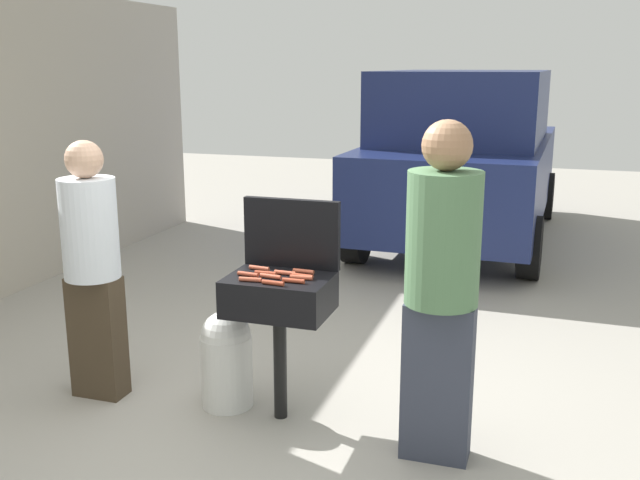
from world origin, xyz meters
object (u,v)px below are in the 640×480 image
object	(u,v)px
hot_dog_8	(293,281)
propane_tank	(227,357)
hot_dog_6	(250,279)
parked_minivan	(464,156)
hot_dog_5	(248,274)
hot_dog_0	(270,276)
hot_dog_2	(265,273)
person_right	(442,282)
bbq_grill	(279,300)
person_left	(92,261)
hot_dog_4	(301,277)
hot_dog_1	(285,273)
hot_dog_3	(303,271)
hot_dog_7	(273,283)
hot_dog_10	(302,276)
hot_dog_9	(259,268)

from	to	relation	value
hot_dog_8	propane_tank	bearing A→B (deg)	164.87
hot_dog_6	parked_minivan	world-z (taller)	parked_minivan
hot_dog_5	hot_dog_0	bearing A→B (deg)	-0.09
hot_dog_2	person_right	bearing A→B (deg)	-8.70
bbq_grill	person_left	size ratio (longest dim) A/B	0.54
hot_dog_4	hot_dog_8	world-z (taller)	same
bbq_grill	hot_dog_1	world-z (taller)	hot_dog_1
hot_dog_2	propane_tank	size ratio (longest dim) A/B	0.21
person_right	hot_dog_3	bearing A→B (deg)	-30.03
hot_dog_2	hot_dog_3	xyz separation A→B (m)	(0.20, 0.10, 0.00)
hot_dog_7	hot_dog_10	distance (m)	0.21
bbq_grill	propane_tank	xyz separation A→B (m)	(-0.37, 0.04, -0.43)
hot_dog_1	person_right	world-z (taller)	person_right
hot_dog_4	hot_dog_8	xyz separation A→B (m)	(-0.02, -0.07, 0.00)
hot_dog_6	person_right	bearing A→B (deg)	-0.83
hot_dog_2	hot_dog_3	bearing A→B (deg)	27.81
propane_tank	hot_dog_5	bearing A→B (deg)	-24.98
hot_dog_6	person_right	xyz separation A→B (m)	(1.08, -0.02, 0.09)
person_left	hot_dog_1	bearing A→B (deg)	12.48
hot_dog_0	hot_dog_6	distance (m)	0.13
hot_dog_0	hot_dog_1	size ratio (longest dim) A/B	1.00
person_left	person_right	bearing A→B (deg)	4.98
hot_dog_1	hot_dog_3	bearing A→B (deg)	34.47
hot_dog_0	hot_dog_10	bearing A→B (deg)	20.21
hot_dog_5	person_left	distance (m)	1.05
hot_dog_1	hot_dog_10	size ratio (longest dim) A/B	1.00
hot_dog_0	hot_dog_8	world-z (taller)	same
hot_dog_0	propane_tank	size ratio (longest dim) A/B	0.21
bbq_grill	hot_dog_10	size ratio (longest dim) A/B	6.84
hot_dog_1	hot_dog_10	distance (m)	0.12
parked_minivan	hot_dog_6	bearing A→B (deg)	85.28
hot_dog_7	person_right	xyz separation A→B (m)	(0.94, 0.00, 0.09)
hot_dog_2	hot_dog_5	distance (m)	0.10
hot_dog_0	hot_dog_2	xyz separation A→B (m)	(-0.05, 0.05, 0.00)
hot_dog_6	parked_minivan	size ratio (longest dim) A/B	0.03
hot_dog_4	person_right	xyz separation A→B (m)	(0.82, -0.14, 0.09)
hot_dog_2	hot_dog_7	xyz separation A→B (m)	(0.11, -0.17, 0.00)
hot_dog_10	person_left	xyz separation A→B (m)	(-1.36, -0.08, -0.01)
hot_dog_5	parked_minivan	size ratio (longest dim) A/B	0.03
hot_dog_5	hot_dog_10	distance (m)	0.32
person_right	parked_minivan	bearing A→B (deg)	-97.01
hot_dog_0	hot_dog_4	bearing A→B (deg)	10.62
person_left	hot_dog_10	bearing A→B (deg)	10.81
hot_dog_3	hot_dog_5	world-z (taller)	same
propane_tank	parked_minivan	xyz separation A→B (m)	(0.82, 4.96, 0.70)
hot_dog_3	person_right	size ratio (longest dim) A/B	0.07
person_left	hot_dog_0	bearing A→B (deg)	8.25
hot_dog_5	hot_dog_9	size ratio (longest dim) A/B	1.00
hot_dog_4	propane_tank	world-z (taller)	hot_dog_4
hot_dog_3	hot_dog_10	world-z (taller)	same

